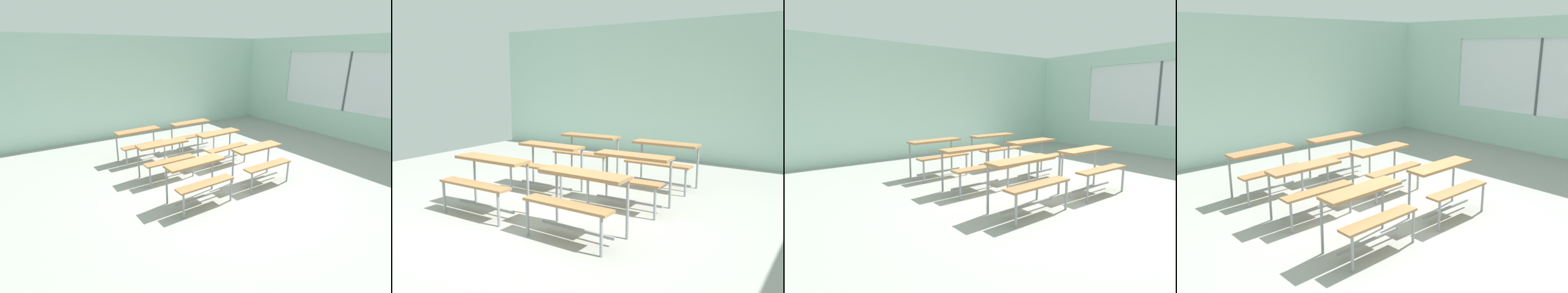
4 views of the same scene
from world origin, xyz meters
TOP-DOWN VIEW (x-y plane):
  - ground at (0.00, 0.00)m, footprint 10.00×9.00m
  - wall_back at (0.00, 4.50)m, footprint 10.00×0.12m
  - wall_right at (5.00, -0.13)m, footprint 0.12×9.00m
  - desk_bench_r0c0 at (-0.82, -0.37)m, footprint 1.11×0.61m
  - desk_bench_r0c1 at (0.67, -0.39)m, footprint 1.10×0.60m
  - desk_bench_r1c0 at (-0.82, 0.89)m, footprint 1.10×0.60m
  - desk_bench_r1c1 at (0.67, 0.88)m, footprint 1.12×0.63m
  - desk_bench_r2c0 at (-0.86, 2.12)m, footprint 1.13×0.65m
  - desk_bench_r2c1 at (0.64, 2.10)m, footprint 1.10×0.60m

SIDE VIEW (x-z plane):
  - ground at x=0.00m, z-range -0.05..0.00m
  - desk_bench_r0c0 at x=-0.82m, z-range 0.19..0.93m
  - desk_bench_r0c1 at x=0.67m, z-range 0.19..0.93m
  - desk_bench_r1c0 at x=-0.82m, z-range 0.19..0.93m
  - desk_bench_r1c1 at x=0.67m, z-range 0.19..0.93m
  - desk_bench_r2c0 at x=-0.86m, z-range 0.19..0.93m
  - desk_bench_r2c1 at x=0.64m, z-range 0.19..0.93m
  - wall_right at x=5.00m, z-range -0.05..2.95m
  - wall_back at x=0.00m, z-range 0.00..3.00m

